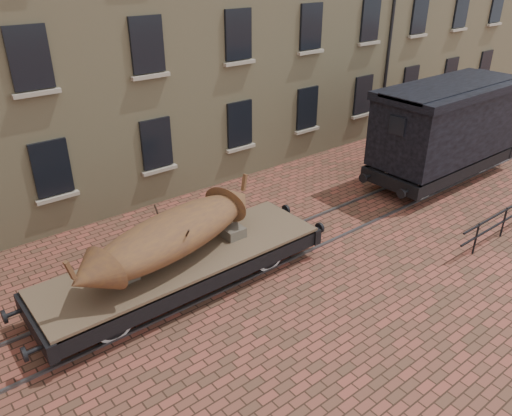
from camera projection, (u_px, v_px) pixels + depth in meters
ground at (310, 235)px, 15.71m from camera, size 90.00×90.00×0.00m
rail_track at (310, 234)px, 15.69m from camera, size 30.00×1.52×0.06m
flatcar_wagon at (184, 263)px, 12.83m from camera, size 8.44×2.29×1.27m
iron_boat at (172, 234)px, 12.25m from camera, size 5.73×2.68×1.41m
goods_van at (448, 121)px, 18.52m from camera, size 7.22×2.63×3.73m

